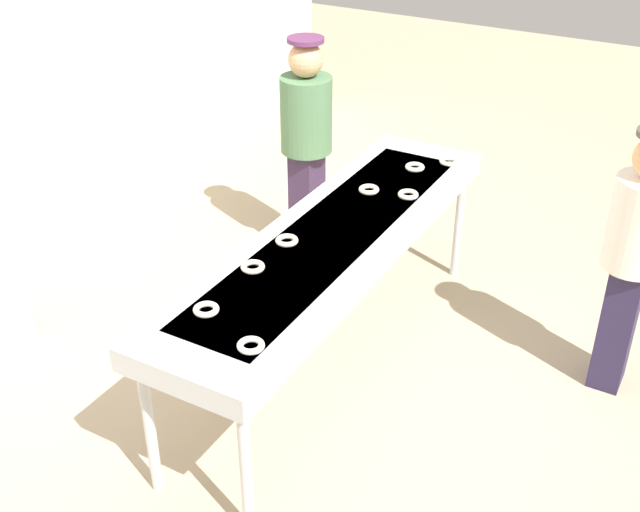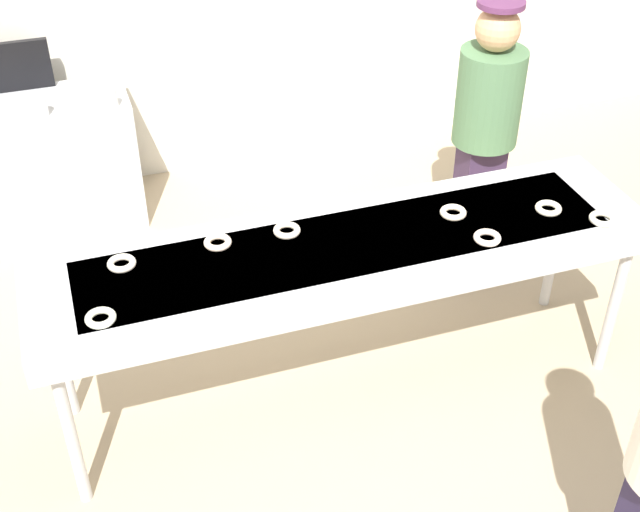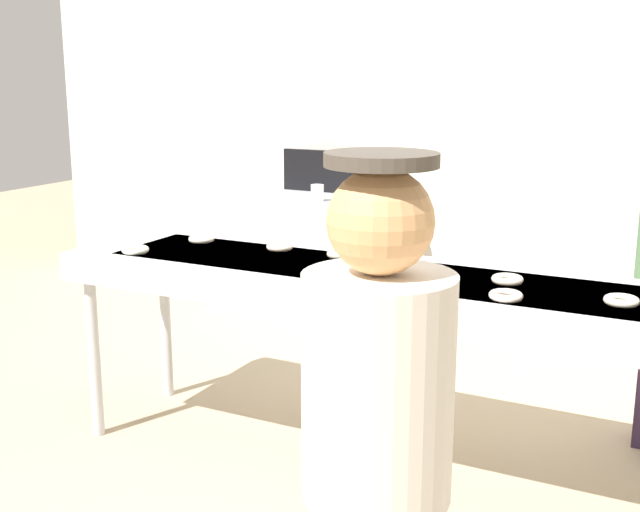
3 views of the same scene
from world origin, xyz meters
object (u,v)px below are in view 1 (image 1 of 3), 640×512
fryer_conveyor (334,242)px  sugar_donut_7 (408,195)px  sugar_donut_4 (415,167)px  sugar_donut_2 (449,161)px  customer_waiting (635,249)px  sugar_donut_5 (251,346)px  sugar_donut_1 (206,309)px  sugar_donut_6 (287,241)px  worker_baker (306,134)px  sugar_donut_0 (369,190)px  sugar_donut_3 (253,267)px

fryer_conveyor → sugar_donut_7: (0.60, -0.18, 0.08)m
sugar_donut_4 → sugar_donut_7: bearing=-162.1°
sugar_donut_2 → sugar_donut_4: (-0.19, 0.16, 0.00)m
sugar_donut_4 → customer_waiting: size_ratio=0.08×
sugar_donut_4 → sugar_donut_5: 2.11m
sugar_donut_1 → customer_waiting: size_ratio=0.08×
fryer_conveyor → sugar_donut_7: size_ratio=22.81×
sugar_donut_6 → customer_waiting: customer_waiting is taller
sugar_donut_4 → worker_baker: worker_baker is taller
sugar_donut_0 → sugar_donut_2: 0.69m
sugar_donut_5 → sugar_donut_6: bearing=21.8°
fryer_conveyor → worker_baker: size_ratio=1.77×
customer_waiting → sugar_donut_4: bearing=67.4°
sugar_donut_7 → customer_waiting: customer_waiting is taller
fryer_conveyor → customer_waiting: size_ratio=1.81×
sugar_donut_1 → sugar_donut_5: size_ratio=1.00×
sugar_donut_6 → sugar_donut_7: bearing=-22.3°
sugar_donut_6 → sugar_donut_2: bearing=-14.9°
sugar_donut_4 → sugar_donut_6: bearing=169.9°
sugar_donut_6 → worker_baker: size_ratio=0.08×
customer_waiting → sugar_donut_1: bearing=125.6°
sugar_donut_1 → sugar_donut_3: (0.43, 0.02, 0.00)m
customer_waiting → sugar_donut_6: bearing=108.8°
fryer_conveyor → sugar_donut_5: sugar_donut_5 is taller
sugar_donut_0 → worker_baker: bearing=53.4°
sugar_donut_3 → customer_waiting: 2.06m
fryer_conveyor → worker_baker: 1.40m
sugar_donut_4 → sugar_donut_7: same height
worker_baker → customer_waiting: bearing=61.5°
sugar_donut_5 → sugar_donut_6: same height
sugar_donut_7 → customer_waiting: bearing=-88.2°
sugar_donut_1 → sugar_donut_6: (0.75, 0.01, 0.00)m
sugar_donut_6 → sugar_donut_0: bearing=-7.8°
sugar_donut_4 → customer_waiting: (-0.35, -1.44, -0.03)m
sugar_donut_5 → customer_waiting: bearing=-36.6°
sugar_donut_3 → worker_baker: bearing=21.5°
sugar_donut_4 → sugar_donut_5: (-2.11, -0.13, 0.00)m
sugar_donut_1 → sugar_donut_3: bearing=2.8°
fryer_conveyor → sugar_donut_4: sugar_donut_4 is taller
customer_waiting → sugar_donut_5: bearing=134.2°
sugar_donut_0 → sugar_donut_5: size_ratio=1.00×
sugar_donut_0 → sugar_donut_3: bearing=174.0°
worker_baker → sugar_donut_4: bearing=64.5°
sugar_donut_2 → sugar_donut_6: (-1.42, 0.38, 0.00)m
sugar_donut_3 → sugar_donut_5: same height
fryer_conveyor → sugar_donut_3: sugar_donut_3 is taller
sugar_donut_4 → worker_baker: (0.14, 0.89, 0.01)m
sugar_donut_2 → sugar_donut_4: 0.25m
sugar_donut_5 → customer_waiting: customer_waiting is taller
sugar_donut_7 → sugar_donut_3: bearing=163.1°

